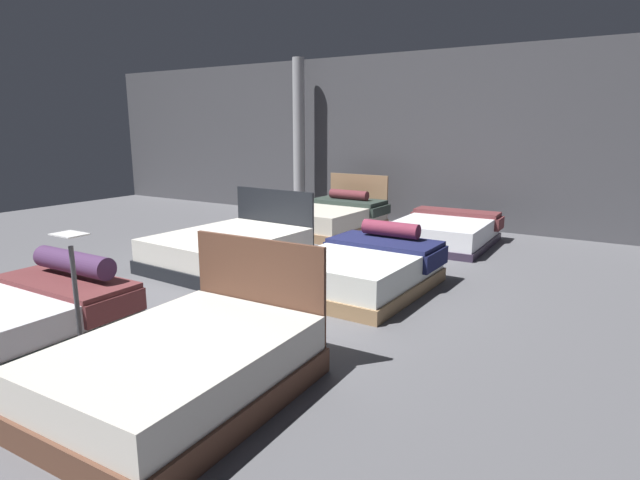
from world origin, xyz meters
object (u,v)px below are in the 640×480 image
object	(u,v)px
bed_3	(364,269)
bed_4	(333,217)
price_sign	(78,315)
bed_0	(18,314)
bed_2	(229,249)
bed_5	(444,232)
support_pillar	(299,139)
bed_1	(183,368)

from	to	relation	value
bed_3	bed_4	size ratio (longest dim) A/B	0.93
bed_4	price_sign	world-z (taller)	price_sign
bed_0	bed_2	size ratio (longest dim) A/B	0.85
bed_0	bed_5	distance (m)	6.52
bed_5	support_pillar	world-z (taller)	support_pillar
bed_2	support_pillar	xyz separation A→B (m)	(-1.62, 4.27, 1.50)
bed_4	bed_5	size ratio (longest dim) A/B	1.11
bed_1	support_pillar	world-z (taller)	support_pillar
bed_2	price_sign	size ratio (longest dim) A/B	1.95
price_sign	support_pillar	size ratio (longest dim) A/B	0.33
bed_2	bed_3	bearing A→B (deg)	3.72
bed_4	support_pillar	xyz separation A→B (m)	(-1.62, 1.22, 1.48)
bed_2	bed_4	bearing A→B (deg)	93.21
bed_1	bed_3	xyz separation A→B (m)	(-0.07, 3.13, 0.01)
bed_3	bed_5	xyz separation A→B (m)	(0.03, 3.02, -0.03)
bed_0	bed_1	distance (m)	2.26
bed_2	support_pillar	bearing A→B (deg)	114.03
bed_0	bed_4	xyz separation A→B (m)	(-0.02, 6.14, 0.04)
bed_1	support_pillar	bearing A→B (deg)	116.51
bed_2	bed_5	xyz separation A→B (m)	(2.25, 3.04, -0.03)
price_sign	bed_0	bearing A→B (deg)	176.77
bed_1	bed_3	distance (m)	3.13
bed_5	price_sign	bearing A→B (deg)	-101.27
bed_2	price_sign	bearing A→B (deg)	-67.37
bed_4	bed_3	bearing A→B (deg)	-51.57
bed_1	bed_2	distance (m)	3.86
bed_0	bed_5	xyz separation A→B (m)	(2.22, 6.13, -0.00)
bed_0	bed_2	bearing A→B (deg)	90.09
bed_2	bed_0	bearing A→B (deg)	-86.28
bed_2	bed_5	size ratio (longest dim) A/B	1.13
bed_0	bed_5	size ratio (longest dim) A/B	0.96
bed_3	support_pillar	bearing A→B (deg)	133.70
bed_0	bed_4	size ratio (longest dim) A/B	0.86
bed_5	bed_1	bearing A→B (deg)	-90.51
bed_4	bed_1	bearing A→B (deg)	-67.40
bed_5	price_sign	xyz separation A→B (m)	(-1.14, -6.20, 0.23)
bed_4	support_pillar	size ratio (longest dim) A/B	0.63
bed_0	bed_2	world-z (taller)	bed_2
bed_3	bed_5	distance (m)	3.02
bed_0	support_pillar	distance (m)	7.70
bed_2	bed_5	bearing A→B (deg)	56.76
bed_1	support_pillar	size ratio (longest dim) A/B	0.58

